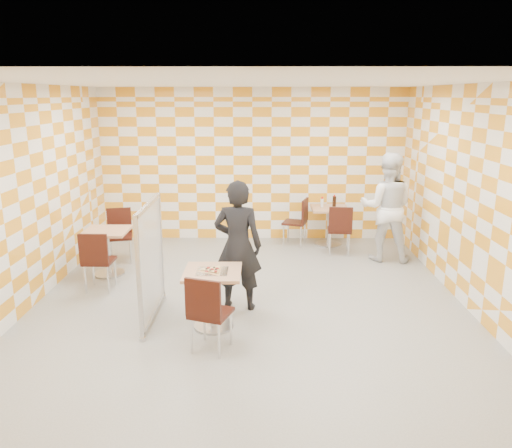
# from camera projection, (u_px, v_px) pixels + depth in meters

# --- Properties ---
(room_shell) EXTENTS (7.00, 7.00, 7.00)m
(room_shell) POSITION_uv_depth(u_px,v_px,m) (249.00, 194.00, 7.02)
(room_shell) COLOR #979792
(room_shell) RESTS_ON ground
(main_table) EXTENTS (0.70, 0.70, 0.75)m
(main_table) POSITION_uv_depth(u_px,v_px,m) (213.00, 289.00, 6.20)
(main_table) COLOR tan
(main_table) RESTS_ON ground
(second_table) EXTENTS (0.70, 0.70, 0.75)m
(second_table) POSITION_uv_depth(u_px,v_px,m) (329.00, 220.00, 9.67)
(second_table) COLOR tan
(second_table) RESTS_ON ground
(empty_table) EXTENTS (0.70, 0.70, 0.75)m
(empty_table) POSITION_uv_depth(u_px,v_px,m) (107.00, 244.00, 8.06)
(empty_table) COLOR tan
(empty_table) RESTS_ON ground
(chair_main_front) EXTENTS (0.54, 0.54, 0.92)m
(chair_main_front) POSITION_uv_depth(u_px,v_px,m) (207.00, 309.00, 5.55)
(chair_main_front) COLOR black
(chair_main_front) RESTS_ON ground
(chair_second_front) EXTENTS (0.46, 0.47, 0.92)m
(chair_second_front) POSITION_uv_depth(u_px,v_px,m) (340.00, 226.00, 9.02)
(chair_second_front) COLOR black
(chair_second_front) RESTS_ON ground
(chair_second_side) EXTENTS (0.54, 0.53, 0.92)m
(chair_second_side) POSITION_uv_depth(u_px,v_px,m) (299.00, 218.00, 9.62)
(chair_second_side) COLOR black
(chair_second_side) RESTS_ON ground
(chair_empty_near) EXTENTS (0.43, 0.44, 0.92)m
(chair_empty_near) POSITION_uv_depth(u_px,v_px,m) (97.00, 257.00, 7.32)
(chair_empty_near) COLOR black
(chair_empty_near) RESTS_ON ground
(chair_empty_far) EXTENTS (0.51, 0.51, 0.92)m
(chair_empty_far) POSITION_uv_depth(u_px,v_px,m) (120.00, 230.00, 8.76)
(chair_empty_far) COLOR black
(chair_empty_far) RESTS_ON ground
(partition) EXTENTS (0.08, 1.38, 1.55)m
(partition) POSITION_uv_depth(u_px,v_px,m) (151.00, 261.00, 6.39)
(partition) COLOR white
(partition) RESTS_ON ground
(man_dark) EXTENTS (0.71, 0.52, 1.78)m
(man_dark) POSITION_uv_depth(u_px,v_px,m) (238.00, 246.00, 6.69)
(man_dark) COLOR black
(man_dark) RESTS_ON ground
(man_white) EXTENTS (1.06, 0.90, 1.90)m
(man_white) POSITION_uv_depth(u_px,v_px,m) (387.00, 207.00, 8.70)
(man_white) COLOR white
(man_white) RESTS_ON ground
(pizza_on_foil) EXTENTS (0.40, 0.40, 0.04)m
(pizza_on_foil) POSITION_uv_depth(u_px,v_px,m) (212.00, 270.00, 6.12)
(pizza_on_foil) COLOR silver
(pizza_on_foil) RESTS_ON main_table
(sport_bottle) EXTENTS (0.06, 0.06, 0.20)m
(sport_bottle) POSITION_uv_depth(u_px,v_px,m) (322.00, 202.00, 9.63)
(sport_bottle) COLOR white
(sport_bottle) RESTS_ON second_table
(soda_bottle) EXTENTS (0.07, 0.07, 0.23)m
(soda_bottle) POSITION_uv_depth(u_px,v_px,m) (334.00, 201.00, 9.67)
(soda_bottle) COLOR black
(soda_bottle) RESTS_ON second_table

